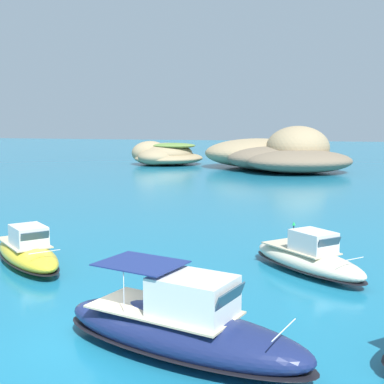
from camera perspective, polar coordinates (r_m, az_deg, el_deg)
The scene contains 7 objects.
ground_plane at distance 17.48m, azimuth -10.38°, elevation -16.11°, with size 400.00×400.00×0.00m, color #197093.
islet_large at distance 79.79m, azimuth 9.70°, elevation 4.10°, with size 29.22×29.64×6.71m.
islet_small at distance 88.82m, azimuth -3.14°, elevation 4.16°, with size 14.37×14.91×4.07m.
motorboat_yellow at distance 26.72m, azimuth -17.92°, elevation -6.40°, with size 6.81×6.00×2.08m.
motorboat_navy at distance 15.99m, azimuth -1.12°, elevation -14.97°, with size 8.94×4.51×2.69m.
motorboat_cream at distance 24.91m, azimuth 12.83°, elevation -7.25°, with size 6.59×6.21×2.06m.
channel_buoy at distance 29.83m, azimuth 11.27°, elevation -5.44°, with size 0.56×0.56×1.48m.
Camera 1 is at (7.52, -14.14, 7.00)m, focal length 47.70 mm.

